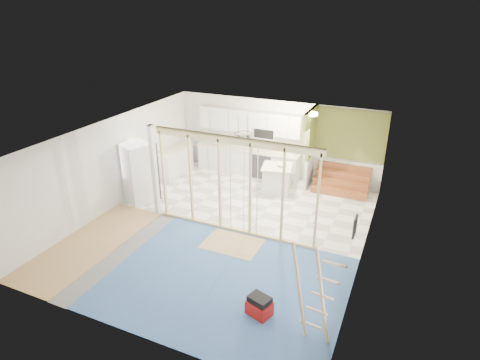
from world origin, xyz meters
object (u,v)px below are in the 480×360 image
at_px(island, 277,179).
at_px(ladder, 314,294).
at_px(toolbox, 259,306).
at_px(fridge, 138,173).

bearing_deg(island, ladder, -77.41).
xyz_separation_m(island, ladder, (2.53, -5.42, 0.49)).
bearing_deg(ladder, toolbox, -167.07).
height_order(fridge, island, fridge).
bearing_deg(fridge, toolbox, -6.82).
relative_size(fridge, island, 1.70).
bearing_deg(island, fridge, -160.00).
distance_m(fridge, island, 4.22).
height_order(fridge, toolbox, fridge).
bearing_deg(toolbox, island, 123.42).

